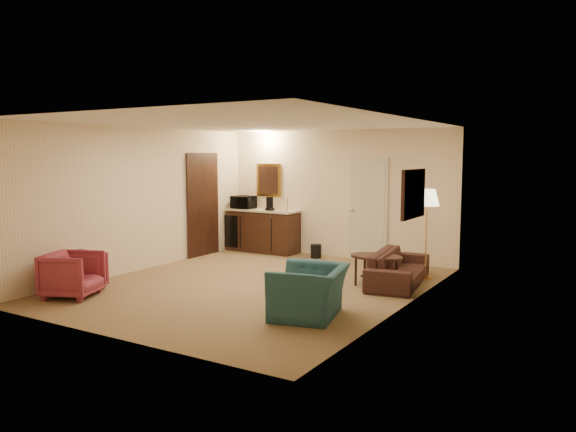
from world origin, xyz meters
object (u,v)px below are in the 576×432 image
at_px(wetbar_cabinet, 263,231).
at_px(floor_lamp, 426,234).
at_px(rose_chair_near, 72,272).
at_px(coffee_table, 376,270).
at_px(sofa, 399,262).
at_px(teal_armchair, 309,283).
at_px(waste_bin, 316,251).
at_px(rose_chair_far, 78,269).
at_px(microwave, 243,201).
at_px(coffee_maker, 270,204).

relative_size(wetbar_cabinet, floor_lamp, 1.07).
bearing_deg(rose_chair_near, coffee_table, -72.43).
relative_size(sofa, teal_armchair, 1.80).
bearing_deg(sofa, waste_bin, 50.72).
distance_m(coffee_table, floor_lamp, 1.19).
height_order(sofa, waste_bin, sofa).
xyz_separation_m(rose_chair_near, rose_chair_far, (-0.25, 0.30, -0.04)).
relative_size(floor_lamp, waste_bin, 5.54).
height_order(coffee_table, floor_lamp, floor_lamp).
height_order(coffee_table, microwave, microwave).
distance_m(teal_armchair, rose_chair_near, 3.62).
xyz_separation_m(teal_armchair, waste_bin, (-1.90, 3.73, -0.31)).
relative_size(wetbar_cabinet, rose_chair_far, 2.46).
relative_size(teal_armchair, microwave, 2.01).
distance_m(teal_armchair, coffee_maker, 4.82).
height_order(sofa, rose_chair_far, sofa).
relative_size(coffee_table, coffee_maker, 2.99).
height_order(teal_armchair, microwave, microwave).
bearing_deg(floor_lamp, coffee_maker, 169.17).
bearing_deg(teal_armchair, microwave, -148.86).
distance_m(rose_chair_near, rose_chair_far, 0.40).
bearing_deg(coffee_table, rose_chair_far, -144.88).
height_order(rose_chair_near, coffee_table, rose_chair_near).
relative_size(sofa, rose_chair_near, 2.48).
bearing_deg(rose_chair_near, coffee_maker, -28.42).
xyz_separation_m(sofa, rose_chair_far, (-4.10, -3.00, -0.03)).
xyz_separation_m(teal_armchair, rose_chair_near, (-3.50, -0.92, -0.07)).
height_order(wetbar_cabinet, rose_chair_near, wetbar_cabinet).
bearing_deg(waste_bin, coffee_table, -39.78).
xyz_separation_m(floor_lamp, microwave, (-4.35, 0.76, 0.32)).
relative_size(rose_chair_near, microwave, 1.47).
relative_size(teal_armchair, waste_bin, 3.68).
xyz_separation_m(sofa, microwave, (-4.10, 1.40, 0.73)).
distance_m(rose_chair_near, floor_lamp, 5.70).
bearing_deg(waste_bin, wetbar_cabinet, 177.03).
distance_m(sofa, rose_chair_far, 5.08).
bearing_deg(microwave, floor_lamp, -9.16).
height_order(wetbar_cabinet, floor_lamp, floor_lamp).
relative_size(rose_chair_near, waste_bin, 2.68).
bearing_deg(coffee_table, rose_chair_near, -140.05).
bearing_deg(waste_bin, sofa, -30.96).
bearing_deg(coffee_table, waste_bin, 140.22).
relative_size(sofa, floor_lamp, 1.20).
bearing_deg(coffee_maker, wetbar_cabinet, 139.93).
relative_size(wetbar_cabinet, waste_bin, 5.93).
bearing_deg(floor_lamp, microwave, 170.04).
bearing_deg(microwave, teal_armchair, -44.45).
xyz_separation_m(wetbar_cabinet, rose_chair_near, (-0.25, -4.72, -0.09)).
bearing_deg(floor_lamp, coffee_table, -118.87).
bearing_deg(microwave, sofa, -18.10).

